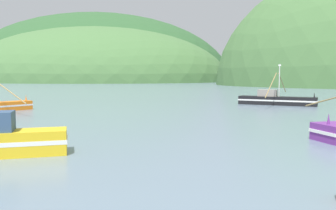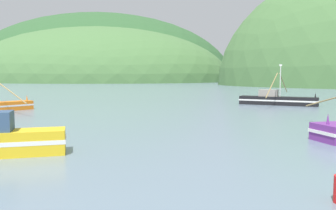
# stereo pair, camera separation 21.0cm
# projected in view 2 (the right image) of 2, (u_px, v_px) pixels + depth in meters

# --- Properties ---
(hill_far_center) EXTENTS (205.66, 164.53, 101.28)m
(hill_far_center) POSITION_uv_depth(u_px,v_px,m) (98.00, 81.00, 274.44)
(hill_far_center) COLOR #2D562D
(hill_far_center) RESTS_ON ground
(hill_far_right) EXTENTS (179.12, 143.30, 72.88)m
(hill_far_right) POSITION_uv_depth(u_px,v_px,m) (98.00, 81.00, 241.30)
(hill_far_right) COLOR #47703D
(hill_far_right) RESTS_ON ground
(fishing_boat_black) EXTENTS (10.57, 15.85, 5.59)m
(fishing_boat_black) POSITION_uv_depth(u_px,v_px,m) (277.00, 100.00, 48.79)
(fishing_boat_black) COLOR black
(fishing_boat_black) RESTS_ON ground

